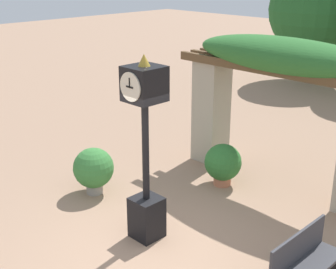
% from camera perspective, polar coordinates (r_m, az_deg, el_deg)
% --- Properties ---
extents(ground_plane, '(60.00, 60.00, 0.00)m').
position_cam_1_polar(ground_plane, '(7.84, -1.70, -13.56)').
color(ground_plane, '#9E7A60').
extents(pedestal_clock, '(0.54, 0.59, 3.10)m').
position_cam_1_polar(pedestal_clock, '(7.41, -2.75, -1.97)').
color(pedestal_clock, black).
rests_on(pedestal_clock, ground).
extents(pergola, '(4.76, 1.24, 3.03)m').
position_cam_1_polar(pergola, '(9.48, 13.67, 6.24)').
color(pergola, '#A89E89').
rests_on(pergola, ground).
extents(potted_plant_near_left, '(0.77, 0.77, 0.89)m').
position_cam_1_polar(potted_plant_near_left, '(9.70, 6.71, -3.50)').
color(potted_plant_near_left, '#B26B4C').
rests_on(potted_plant_near_left, ground).
extents(potted_plant_near_right, '(0.81, 0.81, 0.95)m').
position_cam_1_polar(potted_plant_near_right, '(9.39, -9.06, -4.15)').
color(potted_plant_near_right, gray).
rests_on(potted_plant_near_right, ground).
extents(park_bench, '(0.42, 1.37, 0.89)m').
position_cam_1_polar(park_bench, '(6.98, 16.34, -14.98)').
color(park_bench, '#38383D').
rests_on(park_bench, ground).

